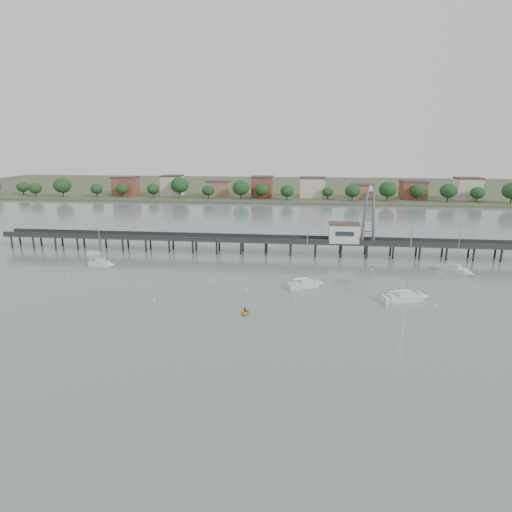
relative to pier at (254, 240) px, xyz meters
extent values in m
plane|color=slate|center=(0.00, -60.00, -3.79)|extent=(500.00, 500.00, 0.00)
cube|color=#2D2823|center=(0.00, 0.00, -0.04)|extent=(150.00, 5.00, 0.50)
cube|color=#333335|center=(0.00, -2.40, 0.76)|extent=(150.00, 0.12, 1.10)
cube|color=#333335|center=(0.00, 2.40, 0.76)|extent=(150.00, 0.12, 1.10)
cylinder|color=black|center=(-73.00, -1.90, -1.99)|extent=(0.50, 0.50, 4.40)
cylinder|color=black|center=(-73.00, 1.90, -1.99)|extent=(0.50, 0.50, 4.40)
cylinder|color=black|center=(0.00, -1.90, -1.99)|extent=(0.50, 0.50, 4.40)
cylinder|color=black|center=(0.00, 1.90, -1.99)|extent=(0.50, 0.50, 4.40)
cube|color=silver|center=(25.00, 0.00, 2.71)|extent=(8.00, 5.00, 5.00)
cube|color=#4C3833|center=(25.00, 0.00, 5.36)|extent=(8.40, 5.40, 0.30)
cube|color=slate|center=(31.50, 0.00, 14.36)|extent=(1.80, 1.80, 0.30)
cube|color=silver|center=(31.50, 0.00, 15.11)|extent=(0.90, 0.90, 1.20)
cube|color=silver|center=(50.73, -12.85, -3.32)|extent=(5.95, 5.83, 1.65)
cone|color=silver|center=(53.44, -15.44, -3.32)|extent=(3.42, 3.41, 2.33)
cube|color=silver|center=(50.73, -12.85, -2.14)|extent=(3.22, 3.19, 0.75)
cylinder|color=#A5A8AA|center=(51.03, -13.13, 3.13)|extent=(0.18, 0.18, 11.25)
cylinder|color=#A5A8AA|center=(50.01, -12.16, -1.59)|extent=(2.62, 2.50, 0.12)
cube|color=silver|center=(-37.36, -17.90, -3.32)|extent=(4.71, 2.03, 1.65)
cone|color=silver|center=(-34.47, -17.76, -3.32)|extent=(2.02, 1.89, 1.80)
cube|color=silver|center=(-37.36, -17.90, -2.14)|extent=(2.13, 1.54, 0.75)
cylinder|color=#A5A8AA|center=(-37.04, -17.88, 1.84)|extent=(0.18, 0.18, 8.68)
cylinder|color=#A5A8AA|center=(-38.13, -17.94, -1.59)|extent=(2.70, 0.25, 0.12)
cube|color=silver|center=(34.25, -34.46, -3.32)|extent=(7.63, 5.09, 1.65)
cone|color=silver|center=(38.41, -32.89, -3.32)|extent=(3.74, 3.63, 2.76)
cube|color=silver|center=(34.25, -34.46, -2.14)|extent=(3.74, 3.18, 0.75)
cylinder|color=#A5A8AA|center=(34.71, -34.28, 4.17)|extent=(0.18, 0.18, 13.33)
cylinder|color=#A5A8AA|center=(33.14, -34.87, -1.59)|extent=(3.92, 1.57, 0.12)
cube|color=silver|center=(14.50, -28.52, -3.32)|extent=(6.38, 5.06, 1.65)
cone|color=silver|center=(17.75, -26.61, -3.32)|extent=(3.35, 3.29, 2.34)
cube|color=silver|center=(14.50, -28.52, -2.14)|extent=(3.26, 2.97, 0.75)
cylinder|color=#A5A8AA|center=(14.86, -28.30, 3.15)|extent=(0.18, 0.18, 11.30)
cylinder|color=#A5A8AA|center=(13.63, -29.02, -1.59)|extent=(3.09, 1.88, 0.12)
cube|color=silver|center=(-44.60, -7.08, -3.45)|extent=(3.75, 1.99, 0.99)
cube|color=silver|center=(-45.39, -7.20, -2.85)|extent=(1.35, 1.35, 0.60)
imported|color=yellow|center=(3.63, -44.72, -3.79)|extent=(2.07, 0.66, 2.88)
imported|color=black|center=(3.63, -44.72, -3.79)|extent=(0.84, 1.20, 0.27)
ellipsoid|color=beige|center=(39.67, -36.99, -3.71)|extent=(0.56, 0.56, 0.39)
ellipsoid|color=beige|center=(31.17, -13.33, -3.71)|extent=(0.56, 0.56, 0.39)
ellipsoid|color=beige|center=(-40.79, -27.76, -3.71)|extent=(0.56, 0.56, 0.39)
ellipsoid|color=beige|center=(12.69, -36.00, -3.71)|extent=(0.56, 0.56, 0.39)
ellipsoid|color=beige|center=(-15.42, -39.91, -3.71)|extent=(0.56, 0.56, 0.39)
ellipsoid|color=beige|center=(-6.15, -27.24, -3.71)|extent=(0.56, 0.56, 0.39)
ellipsoid|color=beige|center=(2.19, -31.66, -3.71)|extent=(0.56, 0.56, 0.39)
cube|color=#475133|center=(0.00, 185.00, -3.29)|extent=(500.00, 170.00, 1.40)
cube|color=brown|center=(-90.00, 123.00, 1.91)|extent=(13.00, 10.50, 9.00)
cube|color=brown|center=(-62.00, 123.00, 1.91)|extent=(13.00, 10.50, 9.00)
cube|color=brown|center=(-35.00, 123.00, 1.91)|extent=(13.00, 10.50, 9.00)
cube|color=brown|center=(-10.00, 123.00, 1.91)|extent=(13.00, 10.50, 9.00)
cube|color=brown|center=(18.00, 123.00, 1.91)|extent=(13.00, 10.50, 9.00)
cube|color=brown|center=(45.00, 123.00, 1.91)|extent=(13.00, 10.50, 9.00)
cube|color=brown|center=(72.00, 123.00, 1.91)|extent=(13.00, 10.50, 9.00)
cube|color=brown|center=(100.00, 123.00, 1.91)|extent=(13.00, 10.50, 9.00)
ellipsoid|color=#183B1B|center=(-120.00, 111.00, 2.21)|extent=(8.00, 8.00, 6.80)
ellipsoid|color=#183B1B|center=(0.00, 111.00, 2.21)|extent=(8.00, 8.00, 6.80)
camera|label=1|loc=(14.09, -117.61, 26.78)|focal=30.00mm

